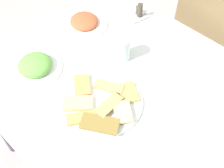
{
  "coord_description": "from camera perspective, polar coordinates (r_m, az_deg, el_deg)",
  "views": [
    {
      "loc": [
        0.51,
        -0.55,
        1.67
      ],
      "look_at": [
        0.02,
        -0.05,
        0.76
      ],
      "focal_mm": 46.32,
      "sensor_mm": 36.0,
      "label": 1
    }
  ],
  "objects": [
    {
      "name": "fork",
      "position": [
        1.34,
        10.62,
        7.1
      ],
      "size": [
        0.19,
        0.04,
        0.0
      ],
      "primitive_type": "cube",
      "rotation": [
        0.0,
        0.0,
        -0.13
      ],
      "color": "silver",
      "rests_on": "paper_napkin"
    },
    {
      "name": "dining_chair",
      "position": [
        1.74,
        19.26,
        7.32
      ],
      "size": [
        0.48,
        0.48,
        0.91
      ],
      "color": "brown",
      "rests_on": "ground_plane"
    },
    {
      "name": "condiment_caddy",
      "position": [
        1.48,
        5.0,
        13.85
      ],
      "size": [
        0.11,
        0.11,
        0.08
      ],
      "color": "#B2B2B7",
      "rests_on": "dining_table"
    },
    {
      "name": "salad_plate_greens",
      "position": [
        1.43,
        -5.53,
        12.06
      ],
      "size": [
        0.23,
        0.23,
        0.04
      ],
      "color": "white",
      "rests_on": "dining_table"
    },
    {
      "name": "dining_table",
      "position": [
        1.26,
        1.01,
        -1.31
      ],
      "size": [
        1.09,
        0.95,
        0.73
      ],
      "color": "white",
      "rests_on": "ground_plane"
    },
    {
      "name": "spoon",
      "position": [
        1.36,
        11.54,
        7.85
      ],
      "size": [
        0.19,
        0.02,
        0.0
      ],
      "primitive_type": "cube",
      "rotation": [
        0.0,
        0.0,
        -0.06
      ],
      "color": "silver",
      "rests_on": "paper_napkin"
    },
    {
      "name": "pide_platter",
      "position": [
        1.11,
        -2.04,
        -3.64
      ],
      "size": [
        0.32,
        0.32,
        0.04
      ],
      "color": "white",
      "rests_on": "dining_table"
    },
    {
      "name": "salad_plate_rice",
      "position": [
        1.26,
        -14.88,
        3.45
      ],
      "size": [
        0.22,
        0.22,
        0.06
      ],
      "color": "white",
      "rests_on": "dining_table"
    },
    {
      "name": "drinking_glass",
      "position": [
        1.24,
        2.07,
        7.03
      ],
      "size": [
        0.07,
        0.07,
        0.12
      ],
      "primitive_type": "cylinder",
      "color": "silver",
      "rests_on": "dining_table"
    },
    {
      "name": "paper_napkin",
      "position": [
        1.35,
        11.06,
        7.36
      ],
      "size": [
        0.17,
        0.17,
        0.0
      ],
      "primitive_type": "cube",
      "rotation": [
        0.0,
        0.0,
        -0.35
      ],
      "color": "white",
      "rests_on": "dining_table"
    },
    {
      "name": "ground_plane",
      "position": [
        1.83,
        0.71,
        -13.72
      ],
      "size": [
        6.0,
        6.0,
        0.0
      ],
      "primitive_type": "plane",
      "color": "#AFA3A6"
    }
  ]
}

